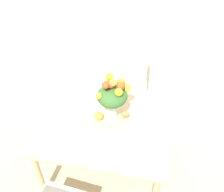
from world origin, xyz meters
TOP-DOWN VIEW (x-y plane):
  - ground_plane at (0.00, 0.00)m, footprint 12.00×12.00m
  - wall_back at (0.00, 1.46)m, footprint 8.00×0.06m
  - dining_table at (0.00, 0.00)m, footprint 1.23×1.05m
  - flower_vase at (0.05, 0.09)m, footprint 0.30×0.33m
  - pumpkin at (-0.07, 0.03)m, footprint 0.09×0.09m
  - turkey_figurine at (0.18, 0.12)m, footprint 0.08×0.11m
  - dining_chair_near_window at (0.12, 0.90)m, footprint 0.47×0.47m

SIDE VIEW (x-z plane):
  - ground_plane at x=0.00m, z-range 0.00..0.00m
  - dining_chair_near_window at x=0.12m, z-range 0.01..1.01m
  - dining_table at x=0.00m, z-range 0.28..1.03m
  - turkey_figurine at x=0.18m, z-range 0.75..0.82m
  - pumpkin at x=-0.07m, z-range 0.74..0.83m
  - flower_vase at x=0.05m, z-range 0.78..1.26m
  - wall_back at x=0.00m, z-range 0.00..2.70m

